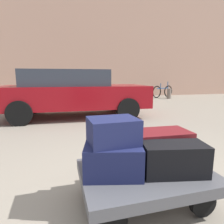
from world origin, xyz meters
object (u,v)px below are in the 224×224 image
luggage_cart (146,177)px  bollard_kerb_far (169,94)px  bicycle_leaning (163,91)px  parked_car (73,92)px  bollard_kerb_mid (150,94)px  bollard_kerb_near (130,95)px  duffel_bag_maroon_front_right (158,145)px  duffel_bag_navy_topmost_pile (113,131)px  duffel_bag_black_center (174,159)px  suitcase_navy_rear_right (113,158)px

luggage_cart → bollard_kerb_far: 9.91m
bicycle_leaning → bollard_kerb_far: bicycle_leaning is taller
parked_car → bollard_kerb_mid: (4.50, 3.88, -0.47)m
parked_car → bollard_kerb_near: parked_car is taller
parked_car → bollard_kerb_mid: parked_car is taller
bollard_kerb_near → duffel_bag_maroon_front_right: bearing=-108.6°
bicycle_leaning → duffel_bag_maroon_front_right: bearing=-120.2°
luggage_cart → bollard_kerb_far: size_ratio=2.09×
bicycle_leaning → luggage_cart: bearing=-120.7°
bicycle_leaning → bollard_kerb_far: 0.70m
parked_car → bollard_kerb_near: bearing=49.7°
duffel_bag_navy_topmost_pile → bicycle_leaning: bicycle_leaning is taller
parked_car → bollard_kerb_mid: bearing=40.7°
duffel_bag_black_center → bollard_kerb_near: (2.75, 8.44, -0.19)m
duffel_bag_navy_topmost_pile → bollard_kerb_mid: (4.48, 8.27, -0.44)m
suitcase_navy_rear_right → duffel_bag_navy_topmost_pile: 0.25m
luggage_cart → bicycle_leaning: bearing=59.3°
duffel_bag_navy_topmost_pile → parked_car: bearing=88.6°
duffel_bag_black_center → duffel_bag_navy_topmost_pile: duffel_bag_navy_topmost_pile is taller
duffel_bag_black_center → bollard_kerb_mid: size_ratio=0.97×
suitcase_navy_rear_right → bicycle_leaning: size_ratio=0.30×
duffel_bag_navy_topmost_pile → bollard_kerb_near: size_ratio=0.74×
bicycle_leaning → bollard_kerb_near: bearing=-163.8°
duffel_bag_maroon_front_right → bicycle_leaning: (5.12, 8.80, -0.12)m
bicycle_leaning → bollard_kerb_mid: 1.38m
suitcase_navy_rear_right → bicycle_leaning: bicycle_leaning is taller
suitcase_navy_rear_right → bollard_kerb_far: size_ratio=0.87×
luggage_cart → suitcase_navy_rear_right: 0.38m
bollard_kerb_near → bollard_kerb_far: same height
duffel_bag_black_center → suitcase_navy_rear_right: bearing=173.5°
suitcase_navy_rear_right → duffel_bag_maroon_front_right: duffel_bag_maroon_front_right is taller
duffel_bag_navy_topmost_pile → bicycle_leaning: (5.67, 8.97, -0.36)m
duffel_bag_navy_topmost_pile → duffel_bag_black_center: bearing=-19.7°
suitcase_navy_rear_right → parked_car: 4.40m
parked_car → luggage_cart: bearing=-85.7°
bicycle_leaning → bollard_kerb_mid: (-1.19, -0.70, -0.08)m
suitcase_navy_rear_right → duffel_bag_black_center: size_ratio=0.89×
suitcase_navy_rear_right → bollard_kerb_mid: 9.41m
bollard_kerb_near → luggage_cart: bearing=-109.6°
bollard_kerb_near → bollard_kerb_far: 2.42m
duffel_bag_navy_topmost_pile → bicycle_leaning: size_ratio=0.25×
duffel_bag_maroon_front_right → duffel_bag_navy_topmost_pile: (-0.55, -0.17, 0.24)m
parked_car → bicycle_leaning: bearing=38.8°
suitcase_navy_rear_right → parked_car: bearing=104.0°
bollard_kerb_near → bollard_kerb_mid: size_ratio=1.00×
duffel_bag_black_center → duffel_bag_navy_topmost_pile: 0.60m
parked_car → duffel_bag_navy_topmost_pile: bearing=-89.7°
parked_car → suitcase_navy_rear_right: bearing=-89.7°
bollard_kerb_mid → duffel_bag_maroon_front_right: bearing=-115.9°
duffel_bag_navy_topmost_pile → parked_car: size_ratio=0.10×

